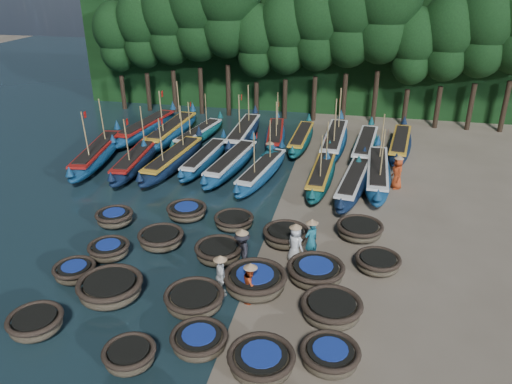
% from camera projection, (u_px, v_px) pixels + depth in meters
% --- Properties ---
extents(ground, '(120.00, 120.00, 0.00)m').
position_uv_depth(ground, '(261.00, 249.00, 21.75)').
color(ground, gray).
rests_on(ground, ground).
extents(foliage_wall, '(40.00, 3.00, 10.00)m').
position_uv_depth(foliage_wall, '(319.00, 49.00, 40.52)').
color(foliage_wall, black).
rests_on(foliage_wall, ground).
extents(coracle_5, '(1.87, 1.87, 0.70)m').
position_uv_depth(coracle_5, '(36.00, 323.00, 16.66)').
color(coracle_5, brown).
rests_on(coracle_5, ground).
extents(coracle_6, '(1.71, 1.71, 0.67)m').
position_uv_depth(coracle_6, '(130.00, 356.00, 15.29)').
color(coracle_6, brown).
rests_on(coracle_6, ground).
extents(coracle_7, '(1.98, 1.98, 0.65)m').
position_uv_depth(coracle_7, '(199.00, 341.00, 15.91)').
color(coracle_7, brown).
rests_on(coracle_7, ground).
extents(coracle_8, '(2.17, 2.17, 0.73)m').
position_uv_depth(coracle_8, '(261.00, 361.00, 15.03)').
color(coracle_8, brown).
rests_on(coracle_8, ground).
extents(coracle_9, '(1.89, 1.89, 0.70)m').
position_uv_depth(coracle_9, '(330.00, 356.00, 15.25)').
color(coracle_9, brown).
rests_on(coracle_9, ground).
extents(coracle_10, '(1.97, 1.97, 0.64)m').
position_uv_depth(coracle_10, '(75.00, 271.00, 19.49)').
color(coracle_10, brown).
rests_on(coracle_10, ground).
extents(coracle_11, '(2.43, 2.43, 0.83)m').
position_uv_depth(coracle_11, '(110.00, 288.00, 18.31)').
color(coracle_11, brown).
rests_on(coracle_11, ground).
extents(coracle_12, '(2.37, 2.37, 0.73)m').
position_uv_depth(coracle_12, '(194.00, 300.00, 17.78)').
color(coracle_12, brown).
rests_on(coracle_12, ground).
extents(coracle_13, '(2.94, 2.94, 0.84)m').
position_uv_depth(coracle_13, '(255.00, 281.00, 18.69)').
color(coracle_13, brown).
rests_on(coracle_13, ground).
extents(coracle_14, '(2.17, 2.17, 0.80)m').
position_uv_depth(coracle_14, '(331.00, 309.00, 17.24)').
color(coracle_14, brown).
rests_on(coracle_14, ground).
extents(coracle_15, '(1.75, 1.75, 0.67)m').
position_uv_depth(coracle_15, '(109.00, 250.00, 20.93)').
color(coracle_15, brown).
rests_on(coracle_15, ground).
extents(coracle_16, '(2.23, 2.23, 0.72)m').
position_uv_depth(coracle_16, '(161.00, 239.00, 21.73)').
color(coracle_16, brown).
rests_on(coracle_16, ground).
extents(coracle_17, '(2.23, 2.23, 0.73)m').
position_uv_depth(coracle_17, '(219.00, 252.00, 20.73)').
color(coracle_17, brown).
rests_on(coracle_17, ground).
extents(coracle_18, '(2.71, 2.71, 0.76)m').
position_uv_depth(coracle_18, '(316.00, 272.00, 19.35)').
color(coracle_18, brown).
rests_on(coracle_18, ground).
extents(coracle_19, '(1.85, 1.85, 0.64)m').
position_uv_depth(coracle_19, '(378.00, 263.00, 20.07)').
color(coracle_19, brown).
rests_on(coracle_19, ground).
extents(coracle_20, '(1.83, 1.83, 0.71)m').
position_uv_depth(coracle_20, '(115.00, 218.00, 23.52)').
color(coracle_20, brown).
rests_on(coracle_20, ground).
extents(coracle_21, '(2.39, 2.39, 0.66)m').
position_uv_depth(coracle_21, '(187.00, 211.00, 24.18)').
color(coracle_21, brown).
rests_on(coracle_21, ground).
extents(coracle_22, '(2.17, 2.17, 0.63)m').
position_uv_depth(coracle_22, '(234.00, 221.00, 23.32)').
color(coracle_22, brown).
rests_on(coracle_22, ground).
extents(coracle_23, '(2.33, 2.33, 0.76)m').
position_uv_depth(coracle_23, '(286.00, 236.00, 21.93)').
color(coracle_23, brown).
rests_on(coracle_23, ground).
extents(coracle_24, '(2.30, 2.30, 0.69)m').
position_uv_depth(coracle_24, '(360.00, 230.00, 22.49)').
color(coracle_24, brown).
rests_on(coracle_24, ground).
extents(long_boat_0, '(2.91, 8.74, 3.76)m').
position_uv_depth(long_boat_0, '(97.00, 154.00, 30.80)').
color(long_boat_0, navy).
rests_on(long_boat_0, ground).
extents(long_boat_1, '(2.16, 8.27, 3.53)m').
position_uv_depth(long_boat_1, '(137.00, 159.00, 30.11)').
color(long_boat_1, '#0F1D39').
rests_on(long_boat_1, ground).
extents(long_boat_2, '(2.16, 8.46, 3.60)m').
position_uv_depth(long_boat_2, '(173.00, 160.00, 30.00)').
color(long_boat_2, '#0F1D39').
rests_on(long_boat_2, ground).
extents(long_boat_3, '(1.78, 7.44, 1.31)m').
position_uv_depth(long_boat_3, '(205.00, 159.00, 30.34)').
color(long_boat_3, navy).
rests_on(long_boat_3, ground).
extents(long_boat_4, '(2.40, 8.08, 1.43)m').
position_uv_depth(long_boat_4, '(231.00, 163.00, 29.60)').
color(long_boat_4, navy).
rests_on(long_boat_4, ground).
extents(long_boat_5, '(2.49, 7.60, 3.26)m').
position_uv_depth(long_boat_5, '(262.00, 171.00, 28.49)').
color(long_boat_5, navy).
rests_on(long_boat_5, ground).
extents(long_boat_6, '(1.65, 7.76, 3.30)m').
position_uv_depth(long_boat_6, '(321.00, 174.00, 28.02)').
color(long_boat_6, '#0E4F4C').
rests_on(long_boat_6, ground).
extents(long_boat_7, '(2.37, 7.82, 1.39)m').
position_uv_depth(long_boat_7, '(353.00, 183.00, 26.97)').
color(long_boat_7, '#0F1D39').
rests_on(long_boat_7, ground).
extents(long_boat_8, '(1.57, 8.67, 3.68)m').
position_uv_depth(long_boat_8, '(377.00, 173.00, 28.04)').
color(long_boat_8, navy).
rests_on(long_boat_8, ground).
extents(long_boat_9, '(2.48, 8.75, 1.55)m').
position_uv_depth(long_boat_9, '(146.00, 128.00, 35.66)').
color(long_boat_9, navy).
rests_on(long_boat_9, ground).
extents(long_boat_10, '(1.85, 9.13, 3.88)m').
position_uv_depth(long_boat_10, '(172.00, 131.00, 34.86)').
color(long_boat_10, navy).
rests_on(long_boat_10, ground).
extents(long_boat_11, '(2.46, 7.31, 3.14)m').
position_uv_depth(long_boat_11, '(199.00, 134.00, 34.62)').
color(long_boat_11, '#0E4F4C').
rests_on(long_boat_11, ground).
extents(long_boat_12, '(1.61, 8.64, 3.67)m').
position_uv_depth(long_boat_12, '(243.00, 133.00, 34.68)').
color(long_boat_12, '#0F1D39').
rests_on(long_boat_12, ground).
extents(long_boat_13, '(2.39, 7.69, 3.30)m').
position_uv_depth(long_boat_13, '(275.00, 136.00, 34.24)').
color(long_boat_13, navy).
rests_on(long_boat_13, ground).
extents(long_boat_14, '(1.50, 7.46, 1.31)m').
position_uv_depth(long_boat_14, '(301.00, 139.00, 33.80)').
color(long_boat_14, '#0E4F4C').
rests_on(long_boat_14, ground).
extents(long_boat_15, '(1.88, 9.12, 3.88)m').
position_uv_depth(long_boat_15, '(334.00, 141.00, 33.02)').
color(long_boat_15, navy).
rests_on(long_boat_15, ground).
extents(long_boat_16, '(2.16, 8.40, 1.48)m').
position_uv_depth(long_boat_16, '(365.00, 146.00, 32.21)').
color(long_boat_16, '#0E4F4C').
rests_on(long_boat_16, ground).
extents(long_boat_17, '(2.29, 8.17, 1.45)m').
position_uv_depth(long_boat_17, '(400.00, 145.00, 32.53)').
color(long_boat_17, '#0F1D39').
rests_on(long_boat_17, ground).
extents(fisherman_0, '(0.99, 0.94, 1.90)m').
position_uv_depth(fisherman_0, '(295.00, 243.00, 20.41)').
color(fisherman_0, silver).
rests_on(fisherman_0, ground).
extents(fisherman_1, '(0.76, 0.76, 1.98)m').
position_uv_depth(fisherman_1, '(311.00, 239.00, 20.60)').
color(fisherman_1, '#1A5E6D').
rests_on(fisherman_1, ground).
extents(fisherman_2, '(0.57, 0.73, 1.69)m').
position_uv_depth(fisherman_2, '(251.00, 282.00, 18.10)').
color(fisherman_2, '#B63D18').
rests_on(fisherman_2, ground).
extents(fisherman_3, '(1.00, 1.29, 1.95)m').
position_uv_depth(fisherman_3, '(242.00, 250.00, 19.91)').
color(fisherman_3, black).
rests_on(fisherman_3, ground).
extents(fisherman_4, '(0.75, 1.02, 1.81)m').
position_uv_depth(fisherman_4, '(221.00, 275.00, 18.38)').
color(fisherman_4, silver).
rests_on(fisherman_4, ground).
extents(fisherman_5, '(1.47, 1.33, 1.82)m').
position_uv_depth(fisherman_5, '(270.00, 155.00, 29.94)').
color(fisherman_5, '#1A5E6D').
rests_on(fisherman_5, ground).
extents(fisherman_6, '(0.84, 1.03, 2.01)m').
position_uv_depth(fisherman_6, '(398.00, 172.00, 27.22)').
color(fisherman_6, '#B63D18').
rests_on(fisherman_6, ground).
extents(tree_0, '(3.68, 3.68, 8.68)m').
position_uv_depth(tree_0, '(117.00, 36.00, 40.08)').
color(tree_0, black).
rests_on(tree_0, ground).
extents(tree_1, '(4.09, 4.09, 9.65)m').
position_uv_depth(tree_1, '(143.00, 28.00, 39.36)').
color(tree_1, black).
rests_on(tree_1, ground).
extents(tree_2, '(4.51, 4.51, 10.63)m').
position_uv_depth(tree_2, '(169.00, 20.00, 38.63)').
color(tree_2, black).
rests_on(tree_2, ground).
extents(tree_3, '(4.92, 4.92, 11.60)m').
position_uv_depth(tree_3, '(197.00, 11.00, 37.91)').
color(tree_3, black).
rests_on(tree_3, ground).
extents(tree_4, '(5.34, 5.34, 12.58)m').
position_uv_depth(tree_4, '(226.00, 2.00, 37.19)').
color(tree_4, black).
rests_on(tree_4, ground).
extents(tree_5, '(3.68, 3.68, 8.68)m').
position_uv_depth(tree_5, '(256.00, 41.00, 37.87)').
color(tree_5, black).
rests_on(tree_5, ground).
extents(tree_6, '(4.09, 4.09, 9.65)m').
position_uv_depth(tree_6, '(287.00, 32.00, 37.15)').
color(tree_6, black).
rests_on(tree_6, ground).
extents(tree_7, '(4.51, 4.51, 10.63)m').
position_uv_depth(tree_7, '(318.00, 23.00, 36.43)').
color(tree_7, black).
rests_on(tree_7, ground).
extents(tree_8, '(4.92, 4.92, 11.60)m').
position_uv_depth(tree_8, '(350.00, 14.00, 35.70)').
color(tree_8, black).
rests_on(tree_8, ground).
extents(tree_9, '(5.34, 5.34, 12.58)m').
position_uv_depth(tree_9, '(384.00, 5.00, 34.98)').
color(tree_9, black).
rests_on(tree_9, ground).
extents(tree_10, '(3.68, 3.68, 8.68)m').
position_uv_depth(tree_10, '(413.00, 45.00, 35.67)').
color(tree_10, black).
rests_on(tree_10, ground).
extents(tree_11, '(4.09, 4.09, 9.65)m').
position_uv_depth(tree_11, '(449.00, 36.00, 34.94)').
color(tree_11, black).
rests_on(tree_11, ground).
extents(tree_12, '(4.51, 4.51, 10.63)m').
position_uv_depth(tree_12, '(485.00, 27.00, 34.22)').
color(tree_12, black).
rests_on(tree_12, ground).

